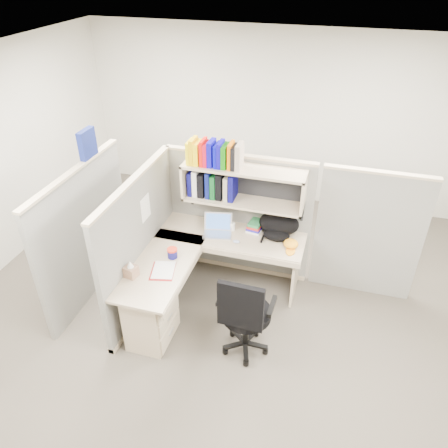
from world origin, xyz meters
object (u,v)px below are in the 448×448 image
(desk, at_px, (174,294))
(snack_canister, at_px, (172,253))
(laptop, at_px, (217,226))
(backpack, at_px, (278,226))
(task_chair, at_px, (245,326))

(desk, distance_m, snack_canister, 0.44)
(laptop, relative_size, backpack, 0.70)
(desk, bearing_deg, task_chair, -12.90)
(desk, distance_m, laptop, 0.95)
(desk, xyz_separation_m, task_chair, (0.85, -0.19, -0.06))
(desk, bearing_deg, backpack, 46.64)
(desk, relative_size, backpack, 3.69)
(desk, bearing_deg, snack_canister, 110.71)
(snack_canister, height_order, task_chair, task_chair)
(snack_canister, bearing_deg, desk, -69.29)
(desk, relative_size, snack_canister, 15.16)
(backpack, bearing_deg, snack_canister, -126.88)
(backpack, bearing_deg, task_chair, -76.80)
(snack_canister, bearing_deg, laptop, 58.59)
(laptop, height_order, backpack, backpack)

